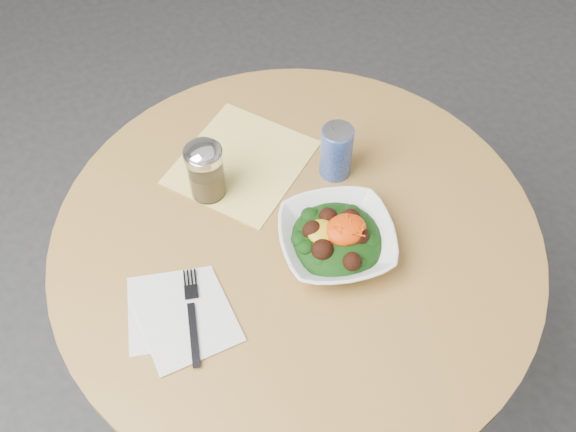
{
  "coord_description": "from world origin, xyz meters",
  "views": [
    {
      "loc": [
        -0.33,
        -0.57,
        1.72
      ],
      "look_at": [
        -0.01,
        0.01,
        0.81
      ],
      "focal_mm": 40.0,
      "sensor_mm": 36.0,
      "label": 1
    }
  ],
  "objects": [
    {
      "name": "paper_napkins",
      "position": [
        -0.25,
        -0.05,
        0.75
      ],
      "size": [
        0.19,
        0.21,
        0.0
      ],
      "color": "silver",
      "rests_on": "table"
    },
    {
      "name": "spice_shaker",
      "position": [
        -0.1,
        0.17,
        0.81
      ],
      "size": [
        0.07,
        0.07,
        0.13
      ],
      "color": "silver",
      "rests_on": "table"
    },
    {
      "name": "table",
      "position": [
        0.0,
        0.0,
        0.55
      ],
      "size": [
        0.9,
        0.9,
        0.75
      ],
      "color": "black",
      "rests_on": "ground"
    },
    {
      "name": "fork",
      "position": [
        -0.23,
        -0.06,
        0.76
      ],
      "size": [
        0.08,
        0.18,
        0.0
      ],
      "color": "black",
      "rests_on": "table"
    },
    {
      "name": "cloth_napkin",
      "position": [
        -0.01,
        0.2,
        0.75
      ],
      "size": [
        0.33,
        0.33,
        0.0
      ],
      "primitive_type": "cube",
      "rotation": [
        0.0,
        0.0,
        0.55
      ],
      "color": "yellow",
      "rests_on": "table"
    },
    {
      "name": "ground",
      "position": [
        0.0,
        0.0,
        0.0
      ],
      "size": [
        6.0,
        6.0,
        0.0
      ],
      "primitive_type": "plane",
      "color": "#303033",
      "rests_on": "ground"
    },
    {
      "name": "beverage_can",
      "position": [
        0.14,
        0.1,
        0.81
      ],
      "size": [
        0.06,
        0.06,
        0.12
      ],
      "color": "navy",
      "rests_on": "table"
    },
    {
      "name": "salad_bowl",
      "position": [
        0.05,
        -0.06,
        0.78
      ],
      "size": [
        0.26,
        0.26,
        0.08
      ],
      "color": "white",
      "rests_on": "table"
    }
  ]
}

